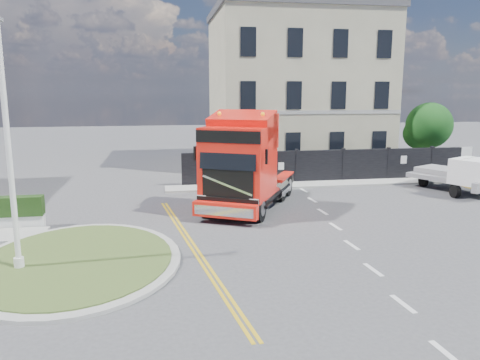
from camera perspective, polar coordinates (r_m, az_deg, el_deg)
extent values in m
plane|color=#424244|center=(19.57, 2.99, -5.76)|extent=(120.00, 120.00, 0.00)
cylinder|color=#9A9994|center=(16.52, -19.29, -9.33)|extent=(6.80, 6.80, 0.12)
cylinder|color=#33491D|center=(16.49, -19.31, -9.07)|extent=(6.20, 6.20, 0.05)
cube|color=black|center=(29.48, 10.62, 1.68)|extent=(18.00, 0.25, 2.00)
cube|color=silver|center=(33.37, 24.46, 1.94)|extent=(2.60, 0.12, 2.00)
cube|color=#BFBA98|center=(36.25, 6.73, 10.60)|extent=(12.00, 10.00, 11.00)
cube|color=#4A4A4E|center=(36.69, 6.94, 19.61)|extent=(12.30, 10.30, 0.50)
cube|color=#BFBA98|center=(36.11, 2.08, 21.04)|extent=(0.80, 0.80, 1.60)
cube|color=#BFBA98|center=(37.75, 11.63, 20.38)|extent=(0.80, 0.80, 1.60)
cylinder|color=#382619|center=(35.84, 21.83, 3.01)|extent=(0.24, 0.24, 2.40)
sphere|color=#103513|center=(35.65, 22.06, 6.19)|extent=(3.20, 3.20, 3.20)
sphere|color=#103513|center=(35.78, 20.97, 5.31)|extent=(2.20, 2.20, 2.20)
cube|color=#9A9994|center=(28.81, 11.17, -0.45)|extent=(20.00, 1.60, 0.12)
cube|color=black|center=(23.20, 1.40, -0.95)|extent=(5.81, 7.63, 0.51)
cube|color=red|center=(21.06, -0.16, 2.25)|extent=(3.89, 3.94, 3.18)
cube|color=red|center=(22.03, 0.83, 6.05)|extent=(2.99, 2.23, 1.59)
cube|color=black|center=(19.63, -1.51, 2.96)|extent=(2.24, 1.23, 1.19)
cube|color=red|center=(19.74, -1.84, -3.73)|extent=(2.70, 1.68, 0.63)
cylinder|color=black|center=(21.00, -4.13, -2.96)|extent=(0.87, 1.21, 1.18)
cylinder|color=gray|center=(21.00, -4.13, -2.96)|extent=(0.66, 0.76, 0.65)
cylinder|color=black|center=(20.21, 2.33, -3.48)|extent=(0.87, 1.21, 1.18)
cylinder|color=gray|center=(20.21, 2.33, -3.48)|extent=(0.66, 0.76, 0.65)
cylinder|color=black|center=(24.68, -0.56, -0.85)|extent=(0.87, 1.21, 1.18)
cylinder|color=gray|center=(24.68, -0.56, -0.85)|extent=(0.66, 0.76, 0.65)
cylinder|color=black|center=(24.02, 4.99, -1.22)|extent=(0.87, 1.21, 1.18)
cylinder|color=gray|center=(24.02, 4.99, -1.22)|extent=(0.66, 0.76, 0.65)
cylinder|color=black|center=(25.95, 0.41, -0.27)|extent=(0.87, 1.21, 1.18)
cylinder|color=gray|center=(25.95, 0.41, -0.27)|extent=(0.66, 0.76, 0.65)
cylinder|color=black|center=(25.32, 5.71, -0.61)|extent=(0.87, 1.21, 1.18)
cylinder|color=gray|center=(25.32, 5.71, -0.61)|extent=(0.66, 0.76, 0.65)
cube|color=gray|center=(28.97, 24.69, 0.15)|extent=(4.05, 5.26, 0.26)
cube|color=white|center=(27.63, 26.58, 0.93)|extent=(2.59, 2.55, 1.33)
cylinder|color=black|center=(27.24, 24.74, -1.24)|extent=(0.26, 0.72, 0.72)
cylinder|color=black|center=(29.78, 21.44, -0.05)|extent=(0.26, 0.72, 0.72)
cylinder|color=black|center=(30.83, 24.55, 0.07)|extent=(0.26, 0.72, 0.72)
cylinder|color=silver|center=(15.58, -26.35, 3.04)|extent=(0.17, 0.17, 7.54)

